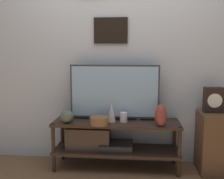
# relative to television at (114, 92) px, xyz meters

# --- Properties ---
(ground_plane) EXTENTS (12.00, 12.00, 0.00)m
(ground_plane) POSITION_rel_television_xyz_m (0.03, -0.33, -0.85)
(ground_plane) COLOR brown
(wall_back) EXTENTS (6.40, 0.08, 2.70)m
(wall_back) POSITION_rel_television_xyz_m (0.02, 0.16, 0.51)
(wall_back) COLOR #B2BCC6
(wall_back) RESTS_ON ground_plane
(media_console) EXTENTS (1.38, 0.40, 0.53)m
(media_console) POSITION_rel_television_xyz_m (-0.09, -0.09, -0.51)
(media_console) COLOR black
(media_console) RESTS_ON ground_plane
(television) EXTENTS (0.99, 0.05, 0.62)m
(television) POSITION_rel_television_xyz_m (0.00, 0.00, 0.00)
(television) COLOR #333338
(television) RESTS_ON media_console
(vase_wide_bowl) EXTENTS (0.19, 0.19, 0.08)m
(vase_wide_bowl) POSITION_rel_television_xyz_m (-0.14, -0.23, -0.28)
(vase_wide_bowl) COLOR brown
(vase_wide_bowl) RESTS_ON media_console
(vase_round_glass) EXTENTS (0.14, 0.14, 0.14)m
(vase_round_glass) POSITION_rel_television_xyz_m (-0.50, -0.20, -0.25)
(vase_round_glass) COLOR #4C5647
(vase_round_glass) RESTS_ON media_console
(vase_slim_bronze) EXTENTS (0.09, 0.09, 0.22)m
(vase_slim_bronze) POSITION_rel_television_xyz_m (-0.02, -0.10, -0.21)
(vase_slim_bronze) COLOR beige
(vase_slim_bronze) RESTS_ON media_console
(vase_urn_stoneware) EXTENTS (0.12, 0.15, 0.23)m
(vase_urn_stoneware) POSITION_rel_television_xyz_m (0.49, -0.23, -0.20)
(vase_urn_stoneware) COLOR brown
(vase_urn_stoneware) RESTS_ON media_console
(candle_jar) EXTENTS (0.08, 0.08, 0.11)m
(candle_jar) POSITION_rel_television_xyz_m (0.11, -0.10, -0.26)
(candle_jar) COLOR silver
(candle_jar) RESTS_ON media_console
(side_table) EXTENTS (0.38, 0.39, 0.65)m
(side_table) POSITION_rel_television_xyz_m (1.11, -0.08, -0.53)
(side_table) COLOR #513823
(side_table) RESTS_ON ground_plane
(mantel_clock) EXTENTS (0.20, 0.11, 0.27)m
(mantel_clock) POSITION_rel_television_xyz_m (1.07, -0.04, -0.07)
(mantel_clock) COLOR black
(mantel_clock) RESTS_ON side_table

